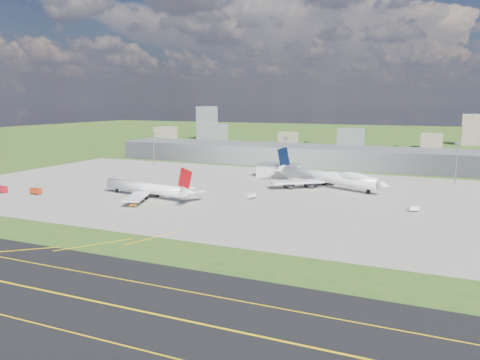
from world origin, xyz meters
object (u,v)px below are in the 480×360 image
at_px(fire_truck, 1,190).
at_px(tug_yellow, 133,206).
at_px(crash_tender, 36,191).
at_px(airliner_red_twin, 148,189).
at_px(van_white_far, 414,209).
at_px(airliner_blue_quad, 328,177).
at_px(van_white_near, 251,196).

height_order(fire_truck, tug_yellow, fire_truck).
height_order(crash_tender, tug_yellow, crash_tender).
relative_size(airliner_red_twin, tug_yellow, 18.51).
height_order(fire_truck, van_white_far, fire_truck).
distance_m(airliner_red_twin, airliner_blue_quad, 105.56).
distance_m(airliner_red_twin, van_white_far, 133.50).
xyz_separation_m(airliner_blue_quad, van_white_far, (50.80, -45.80, -4.84)).
relative_size(airliner_red_twin, van_white_near, 10.69).
relative_size(crash_tender, van_white_near, 1.10).
bearing_deg(fire_truck, van_white_far, 21.66).
bearing_deg(van_white_near, crash_tender, 130.29).
bearing_deg(crash_tender, van_white_near, 22.27).
bearing_deg(tug_yellow, van_white_near, 17.34).
relative_size(airliner_blue_quad, van_white_near, 12.71).
bearing_deg(crash_tender, tug_yellow, 0.22).
bearing_deg(airliner_red_twin, airliner_blue_quad, -130.35).
xyz_separation_m(tug_yellow, van_white_far, (125.04, 44.39, 0.35)).
bearing_deg(van_white_near, fire_truck, 129.07).
xyz_separation_m(crash_tender, tug_yellow, (67.97, -4.72, -0.87)).
xyz_separation_m(airliner_blue_quad, van_white_near, (-29.55, -48.68, -4.61)).
bearing_deg(airliner_red_twin, crash_tender, 25.59).
bearing_deg(tug_yellow, airliner_blue_quad, 25.00).
distance_m(crash_tender, tug_yellow, 68.14).
height_order(airliner_blue_quad, van_white_near, airliner_blue_quad).
height_order(airliner_red_twin, crash_tender, airliner_red_twin).
bearing_deg(van_white_near, tug_yellow, 155.09).
bearing_deg(airliner_blue_quad, tug_yellow, -105.10).
height_order(airliner_blue_quad, fire_truck, airliner_blue_quad).
distance_m(airliner_blue_quad, van_white_near, 57.13).
bearing_deg(tug_yellow, van_white_far, -5.99).
bearing_deg(tug_yellow, airliner_red_twin, 80.89).
bearing_deg(airliner_red_twin, tug_yellow, 116.04).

